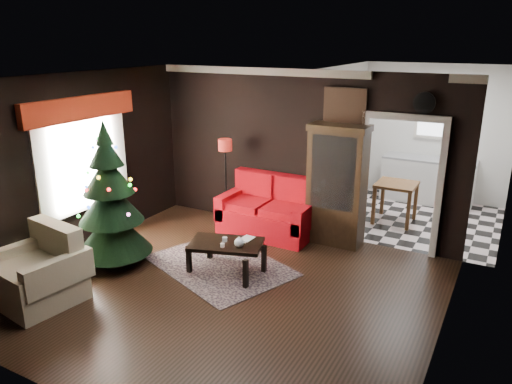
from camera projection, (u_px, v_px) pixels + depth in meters
The scene contains 26 objects.
floor at pixel (224, 290), 6.66m from camera, with size 5.50×5.50×0.00m, color black.
ceiling at pixel (220, 80), 5.81m from camera, with size 5.50×5.50×0.00m, color white.
wall_back at pixel (301, 153), 8.33m from camera, with size 5.50×5.50×0.00m, color black.
wall_front at pixel (65, 271), 4.15m from camera, with size 5.50×5.50×0.00m, color black.
wall_left at pixel (71, 166), 7.49m from camera, with size 5.50×5.50×0.00m, color black.
wall_right at pixel (450, 231), 4.98m from camera, with size 5.50×5.50×0.00m, color black.
doorway at pixel (400, 187), 7.66m from camera, with size 1.10×0.10×2.10m, color beige, non-canonical shape.
left_window at pixel (83, 160), 7.63m from camera, with size 0.05×1.60×1.40m, color white.
valance at pixel (81, 108), 7.34m from camera, with size 0.12×2.10×0.35m, color #A12612.
kitchen_floor at pixel (413, 219), 9.23m from camera, with size 3.00×3.00×0.00m, color silver.
kitchen_window at pixel (436, 119), 9.92m from camera, with size 0.70×0.06×0.70m, color white.
rug at pixel (220, 266), 7.35m from camera, with size 2.07×1.50×0.01m, color #523E4B.
loveseat at pixel (268, 207), 8.41m from camera, with size 1.70×0.90×1.00m, color maroon, non-canonical shape.
curio_cabinet at pixel (337, 188), 7.93m from camera, with size 0.90×0.45×1.90m, color black, non-canonical shape.
floor_lamp at pixel (226, 182), 8.70m from camera, with size 0.26×0.26×1.54m, color black, non-canonical shape.
christmas_tree at pixel (110, 198), 7.12m from camera, with size 1.13×1.13×2.15m, color black, non-canonical shape.
armchair at pixel (36, 269), 6.24m from camera, with size 0.99×0.99×1.01m, color tan, non-canonical shape.
coffee_table at pixel (226, 257), 7.08m from camera, with size 1.03×0.62×0.46m, color #312012, non-canonical shape.
teapot at pixel (239, 242), 6.83m from camera, with size 0.15×0.15×0.15m, color white, non-canonical shape.
cup_a at pixel (225, 239), 7.04m from camera, with size 0.07×0.07×0.06m, color silver.
cup_b at pixel (222, 245), 6.84m from camera, with size 0.06×0.06×0.05m, color silver.
book at pixel (242, 231), 7.12m from camera, with size 0.17×0.02×0.23m, color #9A715D.
wall_clock at pixel (424, 103), 7.09m from camera, with size 0.32×0.32×0.06m, color white.
painting at pixel (345, 106), 7.69m from camera, with size 0.62×0.05×0.52m, color #C17341.
kitchen_counter at pixel (427, 181), 10.09m from camera, with size 1.80×0.60×0.90m, color silver.
kitchen_table at pixel (395, 203), 9.00m from camera, with size 0.70×0.70×0.75m, color brown, non-canonical shape.
Camera 1 is at (3.23, -5.00, 3.30)m, focal length 34.22 mm.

